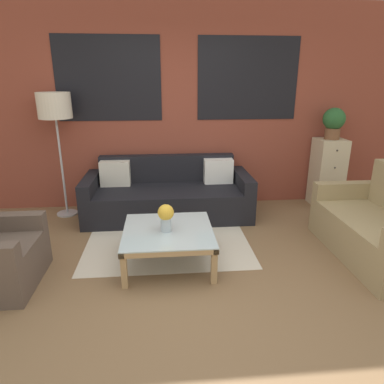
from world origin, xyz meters
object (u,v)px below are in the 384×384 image
(settee_vintage, at_px, (383,230))
(potted_plant, at_px, (334,122))
(flower_vase, at_px, (166,216))
(couch_dark, at_px, (168,196))
(drawer_cabinet, at_px, (327,173))
(coffee_table, at_px, (168,234))
(floor_lamp, at_px, (55,110))

(settee_vintage, bearing_deg, potted_plant, 84.88)
(potted_plant, xyz_separation_m, flower_vase, (-2.39, -1.56, -0.70))
(couch_dark, distance_m, drawer_cabinet, 2.36)
(couch_dark, relative_size, drawer_cabinet, 2.24)
(settee_vintage, distance_m, coffee_table, 2.23)
(floor_lamp, bearing_deg, coffee_table, -46.73)
(coffee_table, distance_m, floor_lamp, 2.30)
(coffee_table, xyz_separation_m, floor_lamp, (-1.38, 1.47, 1.11))
(settee_vintage, distance_m, drawer_cabinet, 1.61)
(couch_dark, distance_m, settee_vintage, 2.60)
(settee_vintage, height_order, floor_lamp, floor_lamp)
(settee_vintage, xyz_separation_m, coffee_table, (-2.23, 0.07, 0.01))
(flower_vase, bearing_deg, drawer_cabinet, 33.16)
(settee_vintage, height_order, potted_plant, potted_plant)
(floor_lamp, distance_m, potted_plant, 3.76)
(settee_vintage, relative_size, coffee_table, 1.68)
(flower_vase, bearing_deg, floor_lamp, 132.25)
(potted_plant, bearing_deg, floor_lamp, -179.07)
(couch_dark, relative_size, flower_vase, 7.95)
(settee_vintage, bearing_deg, coffee_table, 178.23)
(couch_dark, xyz_separation_m, settee_vintage, (2.20, -1.38, 0.03))
(couch_dark, height_order, settee_vintage, settee_vintage)
(floor_lamp, relative_size, potted_plant, 3.75)
(flower_vase, bearing_deg, couch_dark, 87.95)
(couch_dark, bearing_deg, potted_plant, 5.23)
(drawer_cabinet, bearing_deg, potted_plant, 90.00)
(floor_lamp, height_order, potted_plant, floor_lamp)
(drawer_cabinet, distance_m, potted_plant, 0.74)
(settee_vintage, bearing_deg, couch_dark, 147.85)
(settee_vintage, distance_m, flower_vase, 2.26)
(drawer_cabinet, bearing_deg, settee_vintage, -95.12)
(drawer_cabinet, relative_size, potted_plant, 2.25)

